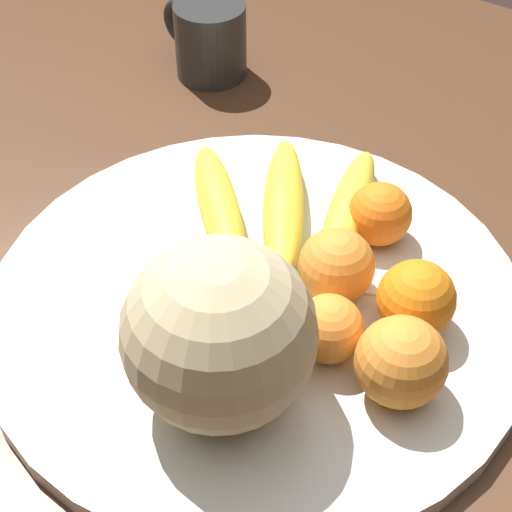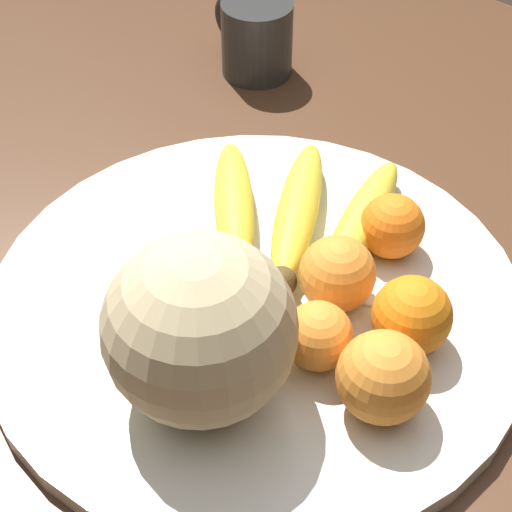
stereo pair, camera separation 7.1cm
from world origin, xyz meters
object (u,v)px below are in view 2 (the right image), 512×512
object	(u,v)px
orange_front_left	(318,336)
orange_front_right	(412,316)
banana_bunch	(296,213)
orange_back_left	(392,226)
fruit_bowl	(256,303)
produce_tag	(378,295)
melon	(200,329)
kitchen_table	(274,320)
ceramic_mug	(255,37)
orange_mid_center	(337,274)
orange_back_right	(383,377)

from	to	relation	value
orange_front_left	orange_front_right	size ratio (longest dim) A/B	0.87
banana_bunch	orange_back_left	bearing A→B (deg)	-98.37
fruit_bowl	orange_front_left	distance (m)	0.09
banana_bunch	fruit_bowl	bearing A→B (deg)	167.70
banana_bunch	produce_tag	xyz separation A→B (m)	(-0.11, 0.02, -0.02)
melon	orange_front_right	world-z (taller)	melon
orange_front_left	produce_tag	bearing A→B (deg)	-88.11
orange_front_left	produce_tag	distance (m)	0.09
kitchen_table	banana_bunch	world-z (taller)	banana_bunch
orange_front_right	orange_front_left	bearing A→B (deg)	54.55
ceramic_mug	orange_front_left	bearing A→B (deg)	137.58
orange_mid_center	orange_back_right	size ratio (longest dim) A/B	0.92
banana_bunch	orange_back_left	size ratio (longest dim) A/B	3.90
fruit_bowl	produce_tag	bearing A→B (deg)	-138.04
fruit_bowl	orange_front_left	xyz separation A→B (m)	(-0.08, 0.02, 0.04)
fruit_bowl	orange_front_left	bearing A→B (deg)	166.95
ceramic_mug	fruit_bowl	bearing A→B (deg)	131.55
orange_front_left	orange_mid_center	bearing A→B (deg)	-65.35
orange_front_right	orange_mid_center	bearing A→B (deg)	2.04
orange_back_left	ceramic_mug	world-z (taller)	ceramic_mug
fruit_bowl	banana_bunch	world-z (taller)	banana_bunch
kitchen_table	orange_back_left	world-z (taller)	orange_back_left
orange_mid_center	produce_tag	size ratio (longest dim) A/B	0.66
orange_front_right	ceramic_mug	size ratio (longest dim) A/B	0.55
kitchen_table	orange_front_left	size ratio (longest dim) A/B	29.66
fruit_bowl	produce_tag	xyz separation A→B (m)	(-0.08, -0.07, 0.01)
kitchen_table	orange_back_left	distance (m)	0.16
banana_bunch	kitchen_table	bearing A→B (deg)	160.22
orange_back_left	produce_tag	bearing A→B (deg)	116.33
produce_tag	fruit_bowl	bearing A→B (deg)	17.59
banana_bunch	orange_mid_center	bearing A→B (deg)	-150.76
orange_front_left	ceramic_mug	bearing A→B (deg)	-42.42
orange_back_left	ceramic_mug	bearing A→B (deg)	-28.40
banana_bunch	orange_front_left	distance (m)	0.16
melon	orange_mid_center	distance (m)	0.15
orange_back_left	produce_tag	size ratio (longest dim) A/B	0.59
orange_front_right	ceramic_mug	xyz separation A→B (m)	(0.39, -0.25, -0.01)
ceramic_mug	orange_back_left	bearing A→B (deg)	151.60
orange_back_right	ceramic_mug	world-z (taller)	orange_back_right
orange_back_left	banana_bunch	bearing A→B (deg)	22.45
fruit_bowl	orange_mid_center	bearing A→B (deg)	-142.18
orange_front_left	orange_back_left	xyz separation A→B (m)	(0.03, -0.14, 0.00)
fruit_bowl	banana_bunch	xyz separation A→B (m)	(0.03, -0.09, 0.03)
orange_back_right	melon	bearing A→B (deg)	34.87
fruit_bowl	orange_back_left	distance (m)	0.14
melon	produce_tag	bearing A→B (deg)	-104.33
orange_front_right	orange_back_left	bearing A→B (deg)	-47.00
orange_back_right	ceramic_mug	distance (m)	0.52
melon	produce_tag	size ratio (longest dim) A/B	1.46
orange_mid_center	orange_back_left	bearing A→B (deg)	-88.92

